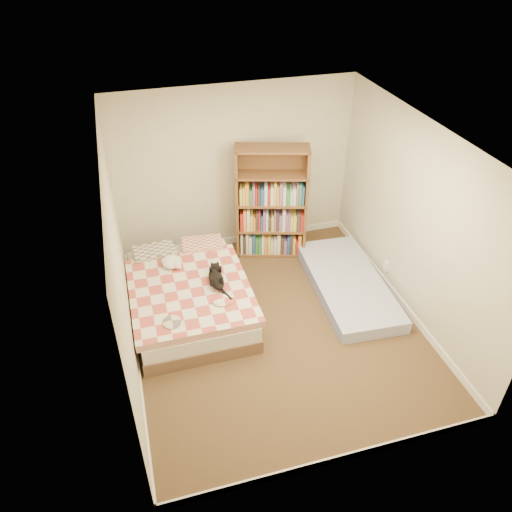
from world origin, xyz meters
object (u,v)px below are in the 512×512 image
object	(u,v)px
bookshelf	(270,216)
black_cat	(216,278)
bed	(189,294)
white_dog	(172,262)
floor_mattress	(348,284)

from	to	relation	value
bookshelf	black_cat	world-z (taller)	bookshelf
bed	white_dog	distance (m)	0.48
black_cat	bookshelf	bearing A→B (deg)	55.59
floor_mattress	black_cat	xyz separation A→B (m)	(-1.83, 0.06, 0.46)
bookshelf	white_dog	xyz separation A→B (m)	(-1.56, -0.67, -0.06)
black_cat	white_dog	xyz separation A→B (m)	(-0.48, 0.49, -0.00)
bed	white_dog	bearing A→B (deg)	111.81
floor_mattress	black_cat	world-z (taller)	black_cat
white_dog	bookshelf	bearing A→B (deg)	35.33
white_dog	floor_mattress	bearing A→B (deg)	-1.06
black_cat	white_dog	world-z (taller)	black_cat
black_cat	bed	bearing A→B (deg)	166.31
bed	floor_mattress	distance (m)	2.19
floor_mattress	bookshelf	bearing A→B (deg)	125.40
floor_mattress	white_dog	xyz separation A→B (m)	(-2.32, 0.54, 0.46)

